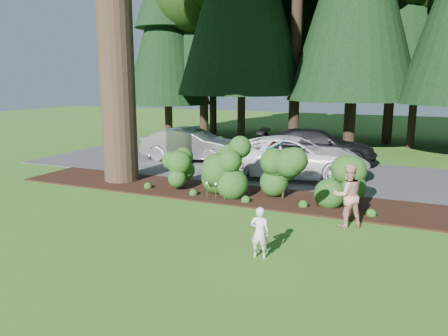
# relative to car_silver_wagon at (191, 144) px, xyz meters

# --- Properties ---
(ground) EXTENTS (80.00, 80.00, 0.00)m
(ground) POSITION_rel_car_silver_wagon_xyz_m (4.17, -8.01, -0.78)
(ground) COLOR #3E651D
(ground) RESTS_ON ground
(mulch_bed) EXTENTS (16.00, 2.50, 0.05)m
(mulch_bed) POSITION_rel_car_silver_wagon_xyz_m (4.17, -4.76, -0.75)
(mulch_bed) COLOR black
(mulch_bed) RESTS_ON ground
(driveway) EXTENTS (22.00, 6.00, 0.03)m
(driveway) POSITION_rel_car_silver_wagon_xyz_m (4.17, -0.51, -0.76)
(driveway) COLOR #38383A
(driveway) RESTS_ON ground
(shrub_row) EXTENTS (6.53, 1.60, 1.61)m
(shrub_row) POSITION_rel_car_silver_wagon_xyz_m (4.94, -4.87, 0.03)
(shrub_row) COLOR #214515
(shrub_row) RESTS_ON ground
(lily_cluster) EXTENTS (0.69, 0.09, 0.57)m
(lily_cluster) POSITION_rel_car_silver_wagon_xyz_m (3.87, -5.61, -0.28)
(lily_cluster) COLOR #214515
(lily_cluster) RESTS_ON ground
(car_silver_wagon) EXTENTS (4.63, 1.90, 1.49)m
(car_silver_wagon) POSITION_rel_car_silver_wagon_xyz_m (0.00, 0.00, 0.00)
(car_silver_wagon) COLOR silver
(car_silver_wagon) RESTS_ON driveway
(car_white_suv) EXTENTS (5.86, 3.29, 1.55)m
(car_white_suv) POSITION_rel_car_silver_wagon_xyz_m (5.25, -1.47, 0.03)
(car_white_suv) COLOR white
(car_white_suv) RESTS_ON driveway
(car_dark_suv) EXTENTS (5.43, 2.89, 1.50)m
(car_dark_suv) POSITION_rel_car_silver_wagon_xyz_m (5.42, 1.79, 0.00)
(car_dark_suv) COLOR black
(car_dark_suv) RESTS_ON driveway
(child) EXTENTS (0.43, 0.32, 1.11)m
(child) POSITION_rel_car_silver_wagon_xyz_m (6.59, -9.28, -0.22)
(child) COLOR silver
(child) RESTS_ON ground
(adult) EXTENTS (0.99, 0.93, 1.63)m
(adult) POSITION_rel_car_silver_wagon_xyz_m (7.96, -6.46, 0.04)
(adult) COLOR #BB3A18
(adult) RESTS_ON ground
(frisbee) EXTENTS (0.49, 0.54, 0.29)m
(frisbee) POSITION_rel_car_silver_wagon_xyz_m (6.84, -8.98, 1.63)
(frisbee) COLOR teal
(frisbee) RESTS_ON ground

